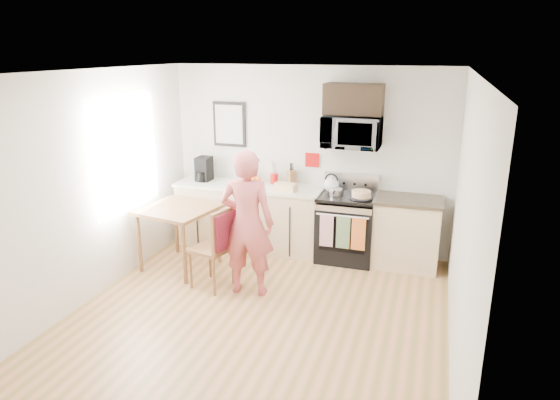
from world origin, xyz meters
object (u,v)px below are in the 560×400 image
(range, at_px, (346,229))
(chair, at_px, (220,238))
(person, at_px, (247,223))
(microwave, at_px, (352,132))
(cake, at_px, (361,195))
(dining_table, at_px, (178,214))

(range, distance_m, chair, 1.88)
(person, bearing_deg, range, -130.91)
(person, relative_size, chair, 1.70)
(microwave, height_order, chair, microwave)
(range, xyz_separation_m, microwave, (-0.00, 0.10, 1.32))
(microwave, bearing_deg, cake, -46.52)
(dining_table, distance_m, cake, 2.41)
(range, height_order, dining_table, range)
(range, bearing_deg, chair, -132.67)
(person, distance_m, dining_table, 1.19)
(microwave, relative_size, dining_table, 0.84)
(microwave, height_order, cake, microwave)
(microwave, distance_m, dining_table, 2.52)
(cake, bearing_deg, microwave, 133.48)
(cake, bearing_deg, dining_table, -159.46)
(range, height_order, person, person)
(dining_table, bearing_deg, chair, -28.69)
(microwave, relative_size, cake, 2.48)
(microwave, height_order, dining_table, microwave)
(cake, bearing_deg, chair, -138.95)
(range, bearing_deg, person, -124.93)
(person, distance_m, chair, 0.40)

